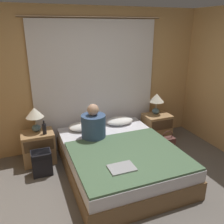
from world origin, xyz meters
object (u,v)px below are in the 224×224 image
(bed, at_px, (119,159))
(nightstand_right, at_px, (157,127))
(pillow_left, at_px, (83,126))
(pillow_right, at_px, (120,121))
(nightstand_left, at_px, (39,147))
(lamp_left, at_px, (35,115))
(backpack_on_floor, at_px, (42,161))
(beer_bottle_on_left_stand, at_px, (44,129))
(laptop_on_bed, at_px, (122,168))
(lamp_right, at_px, (157,100))
(person_left_in_bed, at_px, (93,125))
(handbag_on_floor, at_px, (167,143))

(bed, height_order, nightstand_right, nightstand_right)
(pillow_left, relative_size, pillow_right, 1.00)
(nightstand_left, height_order, nightstand_right, same)
(nightstand_left, height_order, pillow_right, pillow_right)
(pillow_left, bearing_deg, bed, -66.62)
(lamp_left, xyz_separation_m, backpack_on_floor, (0.00, -0.46, -0.60))
(beer_bottle_on_left_stand, xyz_separation_m, laptop_on_bed, (0.79, -1.28, -0.14))
(nightstand_left, bearing_deg, pillow_right, 1.88)
(pillow_right, bearing_deg, bed, -113.38)
(beer_bottle_on_left_stand, xyz_separation_m, backpack_on_floor, (-0.11, -0.30, -0.41))
(beer_bottle_on_left_stand, bearing_deg, lamp_right, 4.27)
(bed, height_order, laptop_on_bed, laptop_on_bed)
(bed, bearing_deg, lamp_right, 36.19)
(bed, height_order, beer_bottle_on_left_stand, beer_bottle_on_left_stand)
(pillow_right, relative_size, beer_bottle_on_left_stand, 2.22)
(laptop_on_bed, height_order, backpack_on_floor, laptop_on_bed)
(laptop_on_bed, bearing_deg, nightstand_left, 123.57)
(bed, bearing_deg, lamp_left, 143.81)
(bed, relative_size, person_left_in_bed, 3.53)
(pillow_left, bearing_deg, laptop_on_bed, -85.02)
(pillow_right, bearing_deg, lamp_left, 179.23)
(bed, bearing_deg, person_left_in_bed, 124.33)
(bed, height_order, pillow_right, pillow_right)
(nightstand_right, relative_size, lamp_left, 1.30)
(pillow_right, distance_m, person_left_in_bed, 0.77)
(nightstand_left, xyz_separation_m, lamp_right, (2.28, 0.07, 0.55))
(lamp_right, relative_size, handbag_on_floor, 1.12)
(person_left_in_bed, height_order, beer_bottle_on_left_stand, person_left_in_bed)
(handbag_on_floor, bearing_deg, pillow_left, 162.73)
(pillow_right, xyz_separation_m, handbag_on_floor, (0.77, -0.46, -0.39))
(lamp_right, height_order, handbag_on_floor, lamp_right)
(nightstand_left, relative_size, nightstand_right, 1.00)
(person_left_in_bed, bearing_deg, beer_bottle_on_left_stand, 160.65)
(nightstand_left, relative_size, beer_bottle_on_left_stand, 2.31)
(person_left_in_bed, distance_m, handbag_on_floor, 1.51)
(laptop_on_bed, distance_m, backpack_on_floor, 1.36)
(lamp_right, distance_m, pillow_right, 0.85)
(pillow_right, xyz_separation_m, laptop_on_bed, (-0.58, -1.42, -0.02))
(pillow_right, bearing_deg, person_left_in_bed, -147.51)
(lamp_right, bearing_deg, handbag_on_floor, -91.57)
(lamp_right, distance_m, handbag_on_floor, 0.85)
(pillow_left, height_order, backpack_on_floor, pillow_left)
(pillow_right, bearing_deg, beer_bottle_on_left_stand, -174.13)
(lamp_left, height_order, backpack_on_floor, lamp_left)
(bed, distance_m, laptop_on_bed, 0.70)
(backpack_on_floor, bearing_deg, pillow_left, 29.50)
(nightstand_left, height_order, beer_bottle_on_left_stand, beer_bottle_on_left_stand)
(lamp_right, bearing_deg, pillow_right, -178.55)
(lamp_left, height_order, handbag_on_floor, lamp_left)
(lamp_right, bearing_deg, nightstand_right, -90.00)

